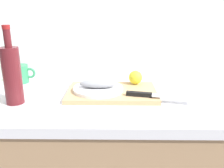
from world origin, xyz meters
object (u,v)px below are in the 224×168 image
at_px(wine_bottle, 12,74).
at_px(coffee_mug_0, 21,74).
at_px(fish_fillet, 98,84).
at_px(lemon_0, 135,77).
at_px(white_plate, 98,89).
at_px(cutting_board, 112,92).
at_px(chef_knife, 151,95).

xyz_separation_m(wine_bottle, coffee_mug_0, (-0.08, 0.28, -0.08)).
relative_size(fish_fillet, lemon_0, 2.55).
bearing_deg(coffee_mug_0, white_plate, -23.07).
relative_size(fish_fillet, wine_bottle, 0.53).
distance_m(cutting_board, lemon_0, 0.16).
height_order(fish_fillet, wine_bottle, wine_bottle).
bearing_deg(cutting_board, lemon_0, 40.06).
relative_size(cutting_board, chef_knife, 1.41).
distance_m(fish_fillet, lemon_0, 0.20).
bearing_deg(chef_knife, white_plate, 172.07).
xyz_separation_m(lemon_0, wine_bottle, (-0.52, -0.20, 0.07)).
bearing_deg(cutting_board, coffee_mug_0, 160.02).
distance_m(chef_knife, coffee_mug_0, 0.70).
xyz_separation_m(white_plate, chef_knife, (0.23, -0.08, 0.00)).
height_order(fish_fillet, chef_knife, fish_fillet).
distance_m(chef_knife, wine_bottle, 0.58).
bearing_deg(cutting_board, wine_bottle, -165.05).
bearing_deg(coffee_mug_0, cutting_board, -19.98).
xyz_separation_m(fish_fillet, coffee_mug_0, (-0.42, 0.18, -0.01)).
height_order(cutting_board, chef_knife, chef_knife).
distance_m(white_plate, wine_bottle, 0.37).
distance_m(cutting_board, white_plate, 0.07).
height_order(white_plate, chef_knife, chef_knife).
distance_m(white_plate, lemon_0, 0.21).
bearing_deg(cutting_board, fish_fillet, -177.07).
bearing_deg(wine_bottle, fish_fillet, 17.06).
bearing_deg(fish_fillet, cutting_board, 2.93).
xyz_separation_m(fish_fillet, chef_knife, (0.23, -0.08, -0.02)).
bearing_deg(cutting_board, white_plate, -177.07).
bearing_deg(wine_bottle, cutting_board, 14.95).
relative_size(white_plate, lemon_0, 3.40).
height_order(white_plate, coffee_mug_0, coffee_mug_0).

